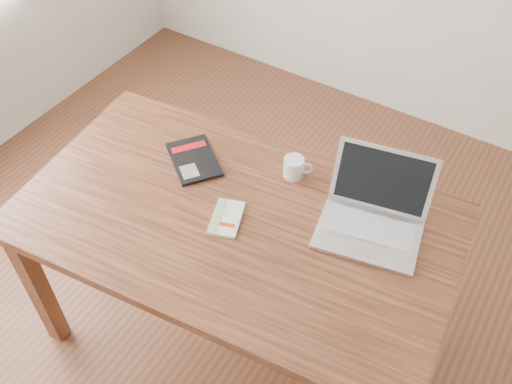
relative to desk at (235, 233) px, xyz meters
The scene contains 6 objects.
room 0.73m from the desk, 66.80° to the right, with size 4.04×4.04×2.70m.
desk is the anchor object (origin of this frame).
white_guidebook 0.10m from the desk, 126.23° to the right, with size 0.15×0.19×0.01m.
black_guidebook 0.34m from the desk, 151.86° to the left, with size 0.29×0.27×0.01m.
laptop 0.49m from the desk, 28.19° to the left, with size 0.40×0.39×0.23m.
coffee_mug 0.32m from the desk, 75.51° to the left, with size 0.10×0.08×0.08m.
Camera 1 is at (0.59, -0.86, 2.25)m, focal length 40.00 mm.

